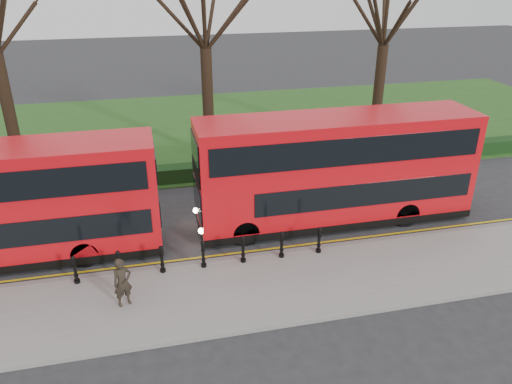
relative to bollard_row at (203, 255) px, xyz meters
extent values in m
plane|color=#28282B|center=(-0.12, 1.35, -0.65)|extent=(120.00, 120.00, 0.00)
cube|color=gray|center=(-0.12, -1.65, -0.58)|extent=(60.00, 4.00, 0.15)
cube|color=slate|center=(-0.12, 0.35, -0.58)|extent=(60.00, 0.25, 0.16)
cube|color=#254F1A|center=(-0.12, 16.35, -0.62)|extent=(60.00, 18.00, 0.06)
cube|color=black|center=(-0.12, 8.15, -0.25)|extent=(60.00, 0.90, 0.80)
cube|color=yellow|center=(-0.12, 0.65, -0.64)|extent=(60.00, 0.10, 0.01)
cube|color=yellow|center=(-0.12, 0.85, -0.64)|extent=(60.00, 0.10, 0.01)
cylinder|color=black|center=(-8.12, 11.35, 2.38)|extent=(0.60, 0.60, 6.07)
cylinder|color=black|center=(1.88, 11.35, 2.32)|extent=(0.60, 0.60, 5.94)
cylinder|color=black|center=(11.88, 11.35, 2.23)|extent=(0.60, 0.60, 5.77)
cylinder|color=black|center=(-4.32, 0.00, 0.00)|extent=(0.15, 0.15, 1.00)
cylinder|color=black|center=(-2.88, 0.00, 0.00)|extent=(0.15, 0.15, 1.00)
cylinder|color=black|center=(-1.44, 0.00, 0.00)|extent=(0.15, 0.15, 1.00)
cylinder|color=black|center=(0.00, 0.00, 0.00)|extent=(0.15, 0.15, 1.00)
cylinder|color=black|center=(1.44, 0.00, 0.00)|extent=(0.15, 0.15, 1.00)
cylinder|color=black|center=(2.88, 0.00, 0.00)|extent=(0.15, 0.15, 1.00)
cylinder|color=black|center=(4.32, 0.00, 0.00)|extent=(0.15, 0.15, 1.00)
cube|color=red|center=(-6.79, 2.35, 1.69)|extent=(10.85, 2.47, 4.00)
cube|color=black|center=(-6.79, 2.35, -0.35)|extent=(10.87, 2.49, 0.30)
cube|color=black|center=(-6.00, 1.11, 0.98)|extent=(8.68, 0.04, 0.94)
cylinder|color=black|center=(-4.12, 1.27, -0.16)|extent=(0.99, 0.30, 0.99)
cylinder|color=black|center=(-4.12, 3.44, -0.16)|extent=(0.99, 0.30, 0.99)
cube|color=red|center=(5.87, 2.54, 1.80)|extent=(11.37, 2.58, 4.19)
cube|color=black|center=(5.87, 2.54, -0.34)|extent=(11.39, 2.60, 0.31)
cube|color=black|center=(6.70, 1.24, 1.06)|extent=(9.09, 0.04, 0.98)
cube|color=black|center=(5.87, 1.24, 2.92)|extent=(10.75, 0.04, 1.09)
cube|color=black|center=(0.17, 2.54, 2.14)|extent=(0.06, 2.27, 0.57)
cylinder|color=black|center=(1.84, 1.40, -0.13)|extent=(1.03, 0.31, 1.03)
cylinder|color=black|center=(1.84, 3.68, -0.13)|extent=(1.03, 0.31, 1.03)
cylinder|color=black|center=(8.66, 1.40, -0.13)|extent=(1.03, 0.31, 1.03)
cylinder|color=black|center=(8.66, 3.68, -0.13)|extent=(1.03, 0.31, 1.03)
imported|color=#2C241B|center=(-2.72, -1.56, 0.33)|extent=(0.71, 0.59, 1.65)
camera|label=1|loc=(-1.58, -15.05, 9.47)|focal=35.00mm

